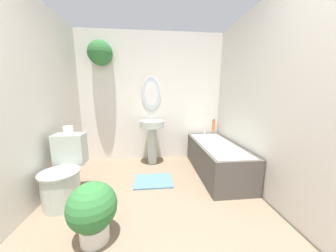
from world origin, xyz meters
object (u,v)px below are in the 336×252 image
Objects in this scene: shampoo_bottle at (214,126)px; toilet_paper_roll at (68,130)px; potted_plant at (93,209)px; toilet at (64,175)px; bathtub at (216,158)px; pedestal_sink at (152,134)px.

toilet_paper_roll is at bearing -157.87° from shampoo_bottle.
toilet_paper_roll reaches higher than potted_plant.
toilet reaches higher than bathtub.
shampoo_bottle is (0.16, 0.59, 0.42)m from bathtub.
pedestal_sink is at bearing 44.99° from toilet.
shampoo_bottle reaches higher than bathtub.
pedestal_sink is 0.62× the size of bathtub.
toilet is 3.38× the size of shampoo_bottle.
toilet is at bearing -135.01° from pedestal_sink.
shampoo_bottle is at bearing 3.22° from pedestal_sink.
bathtub is (1.02, -0.52, -0.31)m from pedestal_sink.
toilet is at bearing -90.00° from toilet_paper_roll.
toilet is 0.86× the size of pedestal_sink.
bathtub is 2.73× the size of potted_plant.
toilet_paper_roll is (-0.52, 0.84, 0.53)m from potted_plant.
shampoo_bottle reaches higher than toilet.
pedestal_sink is 1.37m from toilet_paper_roll.
toilet is 7.07× the size of toilet_paper_roll.
toilet is at bearing -153.45° from shampoo_bottle.
pedestal_sink is 1.78m from potted_plant.
shampoo_bottle is at bearing 26.55° from toilet.
toilet is 0.54m from toilet_paper_roll.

